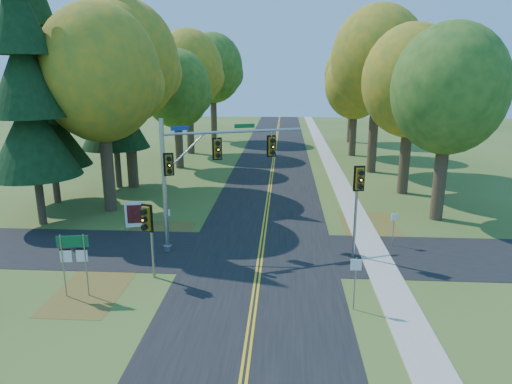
# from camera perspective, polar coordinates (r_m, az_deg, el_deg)

# --- Properties ---
(ground) EXTENTS (160.00, 160.00, 0.00)m
(ground) POSITION_cam_1_polar(r_m,az_deg,el_deg) (23.50, 0.36, -9.45)
(ground) COLOR #344E1B
(ground) RESTS_ON ground
(road_main) EXTENTS (8.00, 160.00, 0.02)m
(road_main) POSITION_cam_1_polar(r_m,az_deg,el_deg) (23.49, 0.36, -9.42)
(road_main) COLOR black
(road_main) RESTS_ON ground
(road_cross) EXTENTS (60.00, 6.00, 0.02)m
(road_cross) POSITION_cam_1_polar(r_m,az_deg,el_deg) (25.33, 0.62, -7.57)
(road_cross) COLOR black
(road_cross) RESTS_ON ground
(centerline_left) EXTENTS (0.10, 160.00, 0.01)m
(centerline_left) POSITION_cam_1_polar(r_m,az_deg,el_deg) (23.49, 0.12, -9.38)
(centerline_left) COLOR gold
(centerline_left) RESTS_ON road_main
(centerline_right) EXTENTS (0.10, 160.00, 0.01)m
(centerline_right) POSITION_cam_1_polar(r_m,az_deg,el_deg) (23.48, 0.61, -9.40)
(centerline_right) COLOR gold
(centerline_right) RESTS_ON road_main
(sidewalk_east) EXTENTS (1.60, 160.00, 0.06)m
(sidewalk_east) POSITION_cam_1_polar(r_m,az_deg,el_deg) (23.98, 15.53, -9.43)
(sidewalk_east) COLOR #9E998E
(sidewalk_east) RESTS_ON ground
(leaf_patch_w_near) EXTENTS (4.00, 6.00, 0.00)m
(leaf_patch_w_near) POSITION_cam_1_polar(r_m,az_deg,el_deg) (28.23, -12.51, -5.54)
(leaf_patch_w_near) COLOR brown
(leaf_patch_w_near) RESTS_ON ground
(leaf_patch_e) EXTENTS (3.50, 8.00, 0.00)m
(leaf_patch_e) POSITION_cam_1_polar(r_m,az_deg,el_deg) (29.57, 14.37, -4.71)
(leaf_patch_e) COLOR brown
(leaf_patch_e) RESTS_ON ground
(leaf_patch_w_far) EXTENTS (3.00, 5.00, 0.00)m
(leaf_patch_w_far) POSITION_cam_1_polar(r_m,az_deg,el_deg) (22.52, -19.95, -11.51)
(leaf_patch_w_far) COLOR brown
(leaf_patch_w_far) RESTS_ON ground
(tree_w_a) EXTENTS (8.00, 8.00, 14.15)m
(tree_w_a) POSITION_cam_1_polar(r_m,az_deg,el_deg) (33.15, -18.78, 13.76)
(tree_w_a) COLOR #38281C
(tree_w_a) RESTS_ON ground
(tree_e_a) EXTENTS (7.20, 7.20, 12.73)m
(tree_e_a) POSITION_cam_1_polar(r_m,az_deg,el_deg) (31.91, 23.06, 11.65)
(tree_e_a) COLOR #38281C
(tree_e_a) RESTS_ON ground
(tree_w_b) EXTENTS (8.60, 8.60, 15.38)m
(tree_w_b) POSITION_cam_1_polar(r_m,az_deg,el_deg) (39.84, -15.89, 15.30)
(tree_w_b) COLOR #38281C
(tree_w_b) RESTS_ON ground
(tree_e_b) EXTENTS (7.60, 7.60, 13.33)m
(tree_e_b) POSITION_cam_1_polar(r_m,az_deg,el_deg) (38.24, 18.91, 12.91)
(tree_e_b) COLOR #38281C
(tree_e_b) RESTS_ON ground
(tree_w_c) EXTENTS (6.80, 6.80, 11.91)m
(tree_w_c) POSITION_cam_1_polar(r_m,az_deg,el_deg) (47.13, -9.79, 12.52)
(tree_w_c) COLOR #38281C
(tree_w_c) RESTS_ON ground
(tree_e_c) EXTENTS (8.80, 8.80, 15.79)m
(tree_e_c) POSITION_cam_1_polar(r_m,az_deg,el_deg) (45.92, 15.08, 15.58)
(tree_e_c) COLOR #38281C
(tree_e_c) RESTS_ON ground
(tree_w_d) EXTENTS (8.20, 8.20, 14.56)m
(tree_w_d) POSITION_cam_1_polar(r_m,az_deg,el_deg) (55.74, -8.39, 14.79)
(tree_w_d) COLOR #38281C
(tree_w_d) RESTS_ON ground
(tree_e_d) EXTENTS (7.00, 7.00, 12.32)m
(tree_e_d) POSITION_cam_1_polar(r_m,az_deg,el_deg) (54.87, 12.39, 13.00)
(tree_e_d) COLOR #38281C
(tree_e_d) RESTS_ON ground
(tree_w_e) EXTENTS (8.40, 8.40, 14.97)m
(tree_w_e) POSITION_cam_1_polar(r_m,az_deg,el_deg) (66.26, -5.36, 15.11)
(tree_w_e) COLOR #38281C
(tree_w_e) RESTS_ON ground
(tree_e_e) EXTENTS (7.80, 7.80, 13.74)m
(tree_e_e) POSITION_cam_1_polar(r_m,az_deg,el_deg) (65.63, 12.11, 14.09)
(tree_e_e) COLOR #38281C
(tree_e_e) RESTS_ON ground
(pine_a) EXTENTS (5.60, 5.60, 19.48)m
(pine_a) POSITION_cam_1_polar(r_m,az_deg,el_deg) (31.58, -26.88, 12.41)
(pine_a) COLOR #38281C
(pine_a) RESTS_ON ground
(pine_b) EXTENTS (5.60, 5.60, 17.31)m
(pine_b) POSITION_cam_1_polar(r_m,az_deg,el_deg) (36.71, -24.84, 11.15)
(pine_b) COLOR #38281C
(pine_b) RESTS_ON ground
(pine_c) EXTENTS (5.60, 5.60, 20.56)m
(pine_c) POSITION_cam_1_polar(r_m,az_deg,el_deg) (40.00, -17.74, 14.19)
(pine_c) COLOR #38281C
(pine_c) RESTS_ON ground
(traffic_mast) EXTENTS (7.56, 3.33, 7.32)m
(traffic_mast) POSITION_cam_1_polar(r_m,az_deg,el_deg) (24.94, -6.93, 3.26)
(traffic_mast) COLOR #9A9CA2
(traffic_mast) RESTS_ON ground
(east_signal_pole) EXTENTS (0.58, 0.68, 5.06)m
(east_signal_pole) POSITION_cam_1_polar(r_m,az_deg,el_deg) (23.91, 12.66, 0.37)
(east_signal_pole) COLOR gray
(east_signal_pole) RESTS_ON ground
(ped_signal_pole) EXTENTS (0.57, 0.69, 3.76)m
(ped_signal_pole) POSITION_cam_1_polar(r_m,az_deg,el_deg) (21.83, -13.36, -3.91)
(ped_signal_pole) COLOR gray
(ped_signal_pole) RESTS_ON ground
(route_sign_cluster) EXTENTS (1.35, 0.24, 2.90)m
(route_sign_cluster) POSITION_cam_1_polar(r_m,az_deg,el_deg) (21.47, -21.85, -7.07)
(route_sign_cluster) COLOR gray
(route_sign_cluster) RESTS_ON ground
(info_kiosk) EXTENTS (1.21, 0.42, 1.66)m
(info_kiosk) POSITION_cam_1_polar(r_m,az_deg,el_deg) (30.14, -14.92, -2.73)
(info_kiosk) COLOR white
(info_kiosk) RESTS_ON ground
(reg_sign_e_north) EXTENTS (0.37, 0.15, 2.01)m
(reg_sign_e_north) POSITION_cam_1_polar(r_m,az_deg,el_deg) (27.01, 16.87, -3.69)
(reg_sign_e_north) COLOR gray
(reg_sign_e_north) RESTS_ON ground
(reg_sign_e_south) EXTENTS (0.45, 0.07, 2.35)m
(reg_sign_e_south) POSITION_cam_1_polar(r_m,az_deg,el_deg) (19.44, 12.33, -10.01)
(reg_sign_e_south) COLOR gray
(reg_sign_e_south) RESTS_ON ground
(reg_sign_w) EXTENTS (0.38, 0.10, 2.00)m
(reg_sign_w) POSITION_cam_1_polar(r_m,az_deg,el_deg) (27.08, -11.05, -3.28)
(reg_sign_w) COLOR gray
(reg_sign_w) RESTS_ON ground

